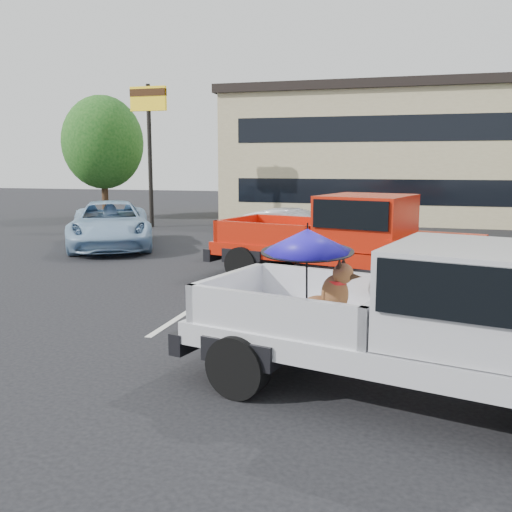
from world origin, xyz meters
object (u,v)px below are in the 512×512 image
object	(u,v)px
silver_pickup	(446,317)
silver_sedan	(295,235)
motel_sign	(149,117)
tree_left	(103,143)
red_pickup	(358,236)
blue_suv	(110,225)

from	to	relation	value
silver_pickup	silver_sedan	bearing A→B (deg)	125.54
motel_sign	tree_left	size ratio (longest dim) A/B	1.00
red_pickup	silver_pickup	bearing A→B (deg)	-61.16
tree_left	blue_suv	bearing A→B (deg)	-58.72
tree_left	blue_suv	xyz separation A→B (m)	(5.40, -8.88, -2.98)
motel_sign	silver_pickup	world-z (taller)	motel_sign
tree_left	silver_sedan	xyz separation A→B (m)	(11.72, -9.63, -3.02)
tree_left	blue_suv	size ratio (longest dim) A/B	1.11
blue_suv	red_pickup	bearing A→B (deg)	-52.86
silver_pickup	tree_left	bearing A→B (deg)	143.09
tree_left	blue_suv	distance (m)	10.81
motel_sign	red_pickup	xyz separation A→B (m)	(9.80, -9.61, -3.53)
silver_sedan	blue_suv	xyz separation A→B (m)	(-6.33, 0.75, 0.04)
tree_left	silver_pickup	size ratio (longest dim) A/B	1.00
silver_sedan	silver_pickup	bearing A→B (deg)	-152.36
silver_sedan	blue_suv	bearing A→B (deg)	89.34
silver_pickup	red_pickup	size ratio (longest dim) A/B	0.92
motel_sign	red_pickup	world-z (taller)	motel_sign
tree_left	red_pickup	size ratio (longest dim) A/B	0.92
silver_pickup	silver_sedan	size ratio (longest dim) A/B	1.38
red_pickup	silver_sedan	distance (m)	3.65
silver_pickup	silver_sedan	distance (m)	10.04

